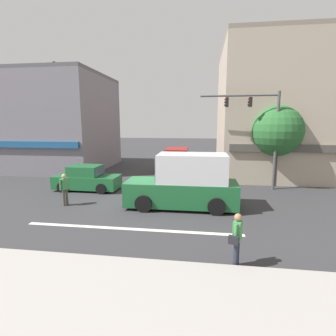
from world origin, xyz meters
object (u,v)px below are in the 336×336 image
Objects in this scene: box_truck_crossing_center at (185,183)px; street_tree at (277,131)px; van_crossing_rightbound at (177,161)px; traffic_light_mast at (261,124)px; utility_pole_near_left at (58,119)px; pedestrian_mid_crossing at (65,188)px; pedestrian_foreground_with_bag at (237,237)px; sedan_parked_curbside at (87,179)px.

street_tree is at bearing 44.11° from box_truck_crossing_center.
street_tree reaches higher than van_crossing_rightbound.
traffic_light_mast is at bearing -141.33° from street_tree.
utility_pole_near_left is 12.48m from box_truck_crossing_center.
traffic_light_mast is at bearing 25.47° from pedestrian_mid_crossing.
utility_pole_near_left reaches higher than van_crossing_rightbound.
street_tree is 0.96× the size of box_truck_crossing_center.
utility_pole_near_left reaches higher than street_tree.
pedestrian_foreground_with_bag is (-3.76, -10.96, -2.77)m from street_tree.
traffic_light_mast is 6.94m from box_truck_crossing_center.
pedestrian_foreground_with_bag is (3.32, -14.92, -0.05)m from van_crossing_rightbound.
street_tree is at bearing 27.07° from pedestrian_mid_crossing.
traffic_light_mast is (14.73, -1.73, -0.35)m from utility_pole_near_left.
traffic_light_mast is 1.33× the size of van_crossing_rightbound.
box_truck_crossing_center is (10.32, -6.22, -3.27)m from utility_pole_near_left.
sedan_parked_curbside is at bearing 136.13° from pedestrian_foreground_with_bag.
street_tree is at bearing -2.54° from utility_pole_near_left.
utility_pole_near_left is 1.41× the size of traffic_light_mast.
street_tree is at bearing 38.67° from traffic_light_mast.
utility_pole_near_left is at bearing 177.46° from street_tree.
pedestrian_mid_crossing is (-11.90, -6.08, -2.77)m from street_tree.
van_crossing_rightbound is 15.28m from pedestrian_foreground_with_bag.
traffic_light_mast reaches higher than van_crossing_rightbound.
traffic_light_mast is 3.71× the size of pedestrian_mid_crossing.
street_tree reaches higher than box_truck_crossing_center.
street_tree is 0.87× the size of traffic_light_mast.
street_tree reaches higher than pedestrian_foreground_with_bag.
van_crossing_rightbound is (-1.40, 9.48, -0.25)m from box_truck_crossing_center.
sedan_parked_curbside is 0.88× the size of van_crossing_rightbound.
van_crossing_rightbound is 11.14m from pedestrian_mid_crossing.
sedan_parked_curbside is at bearing -126.86° from van_crossing_rightbound.
utility_pole_near_left is 17.28m from pedestrian_foreground_with_bag.
street_tree is 3.24× the size of pedestrian_mid_crossing.
box_truck_crossing_center is at bearing -31.09° from utility_pole_near_left.
utility_pole_near_left reaches higher than pedestrian_foreground_with_bag.
pedestrian_foreground_with_bag is at bearing -70.52° from box_truck_crossing_center.
sedan_parked_curbside is at bearing -43.05° from utility_pole_near_left.
street_tree is 3.24× the size of pedestrian_foreground_with_bag.
street_tree is 0.62× the size of utility_pole_near_left.
street_tree is 1.32× the size of sedan_parked_curbside.
van_crossing_rightbound is (-5.81, 4.98, -3.17)m from traffic_light_mast.
traffic_light_mast reaches higher than street_tree.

